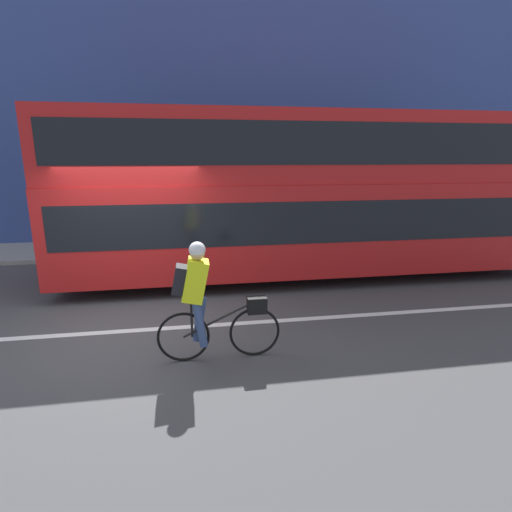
# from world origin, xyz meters

# --- Properties ---
(ground_plane) EXTENTS (80.00, 80.00, 0.00)m
(ground_plane) POSITION_xyz_m (0.00, 0.00, 0.00)
(ground_plane) COLOR #424244
(road_center_line) EXTENTS (50.00, 0.14, 0.01)m
(road_center_line) POSITION_xyz_m (0.00, -0.18, 0.00)
(road_center_line) COLOR silver
(road_center_line) RESTS_ON ground_plane
(sidewalk_curb) EXTENTS (60.00, 2.32, 0.11)m
(sidewalk_curb) POSITION_xyz_m (0.00, 5.53, 0.05)
(sidewalk_curb) COLOR gray
(sidewalk_curb) RESTS_ON ground_plane
(building_facade) EXTENTS (60.00, 0.30, 7.59)m
(building_facade) POSITION_xyz_m (0.00, 6.84, 3.80)
(building_facade) COLOR #33478C
(building_facade) RESTS_ON ground_plane
(bus) EXTENTS (10.50, 2.53, 3.54)m
(bus) POSITION_xyz_m (3.59, 2.36, 1.97)
(bus) COLOR black
(bus) RESTS_ON ground_plane
(cyclist_on_bike) EXTENTS (1.65, 0.32, 1.63)m
(cyclist_on_bike) POSITION_xyz_m (1.21, -1.28, 0.88)
(cyclist_on_bike) COLOR black
(cyclist_on_bike) RESTS_ON ground_plane
(trash_bin) EXTENTS (0.49, 0.49, 0.99)m
(trash_bin) POSITION_xyz_m (5.79, 5.41, 0.60)
(trash_bin) COLOR #262628
(trash_bin) RESTS_ON sidewalk_curb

